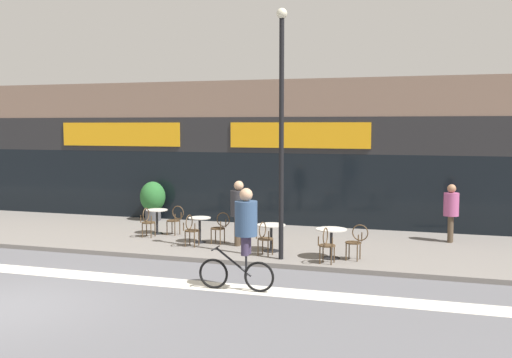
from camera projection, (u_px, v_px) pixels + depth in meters
The scene contains 20 objects.
ground_plane at pixel (8, 307), 11.39m from camera, with size 120.00×120.00×0.00m, color #5B5B60.
sidewalk_slab at pixel (172, 236), 18.27m from camera, with size 40.00×5.50×0.12m, color slate.
storefront_facade at pixel (225, 151), 22.53m from camera, with size 40.00×4.06×4.96m.
bike_lane_stripe at pixel (84, 275), 13.79m from camera, with size 36.00×0.70×0.01m, color silver.
bistro_table_0 at pixel (157, 217), 18.35m from camera, with size 0.66×0.66×0.75m.
bistro_table_1 at pixel (200, 225), 16.99m from camera, with size 0.63×0.63×0.72m.
bistro_table_2 at pixel (271, 232), 15.81m from camera, with size 0.76×0.76×0.72m.
bistro_table_3 at pixel (331, 237), 14.95m from camera, with size 0.78×0.78×0.75m.
cafe_chair_0_near at pixel (147, 220), 17.76m from camera, with size 0.41×0.58×0.90m.
cafe_chair_0_side at pixel (175, 218), 18.16m from camera, with size 0.60×0.45×0.90m.
cafe_chair_1_near at pixel (191, 228), 16.39m from camera, with size 0.42×0.58×0.90m.
cafe_chair_1_side at pixel (220, 226), 16.79m from camera, with size 0.59×0.43×0.90m.
cafe_chair_2_near at pixel (264, 236), 15.22m from camera, with size 0.45×0.60×0.90m.
cafe_chair_3_near at pixel (326, 243), 14.36m from camera, with size 0.43×0.59×0.90m.
cafe_chair_3_side at pixel (356, 240), 14.76m from camera, with size 0.59×0.44×0.90m.
planter_pot at pixel (153, 199), 20.95m from camera, with size 0.88×0.88×1.36m.
lamp_post at pixel (281, 119), 14.61m from camera, with size 0.26×0.26×6.14m.
cyclist_0 at pixel (244, 229), 12.38m from camera, with size 1.65×0.50×2.16m.
pedestrian_near_end at pixel (239, 207), 16.53m from camera, with size 0.55×0.55×1.81m.
pedestrian_far_end at pixel (451, 208), 17.01m from camera, with size 0.47×0.47×1.66m.
Camera 1 is at (7.84, -9.20, 3.46)m, focal length 42.00 mm.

